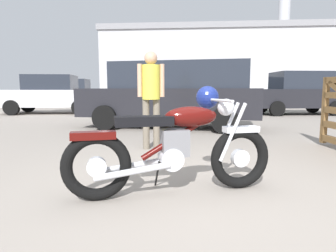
% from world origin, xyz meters
% --- Properties ---
extents(ground_plane, '(80.00, 80.00, 0.00)m').
position_xyz_m(ground_plane, '(0.00, 0.00, 0.00)').
color(ground_plane, gray).
extents(vintage_motorcycle, '(2.01, 0.92, 1.07)m').
position_xyz_m(vintage_motorcycle, '(-0.18, 0.07, 0.49)').
color(vintage_motorcycle, black).
rests_on(vintage_motorcycle, ground_plane).
extents(bystander, '(0.45, 0.30, 1.66)m').
position_xyz_m(bystander, '(-0.72, 2.18, 1.02)').
color(bystander, '#706656').
rests_on(bystander, ground_plane).
extents(white_estate_far, '(4.88, 2.41, 1.74)m').
position_xyz_m(white_estate_far, '(-0.50, 5.11, 0.94)').
color(white_estate_far, black).
rests_on(white_estate_far, ground_plane).
extents(dark_sedan_left, '(4.42, 2.43, 1.67)m').
position_xyz_m(dark_sedan_left, '(-6.09, 9.52, 0.84)').
color(dark_sedan_left, black).
rests_on(dark_sedan_left, ground_plane).
extents(silver_sedan_mid, '(4.30, 2.13, 1.67)m').
position_xyz_m(silver_sedan_mid, '(1.74, 12.59, 0.84)').
color(silver_sedan_mid, black).
rests_on(silver_sedan_mid, ground_plane).
extents(pale_sedan_back, '(4.08, 2.21, 1.78)m').
position_xyz_m(pale_sedan_back, '(4.56, 9.81, 0.92)').
color(pale_sedan_back, black).
rests_on(pale_sedan_back, ground_plane).
extents(blue_hatchback_right, '(4.02, 2.06, 1.78)m').
position_xyz_m(blue_hatchback_right, '(-8.08, 16.68, 0.92)').
color(blue_hatchback_right, black).
rests_on(blue_hatchback_right, ground_plane).
extents(industrial_building, '(23.32, 10.01, 14.77)m').
position_xyz_m(industrial_building, '(3.49, 27.24, 3.45)').
color(industrial_building, '#B2B2B7').
rests_on(industrial_building, ground_plane).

